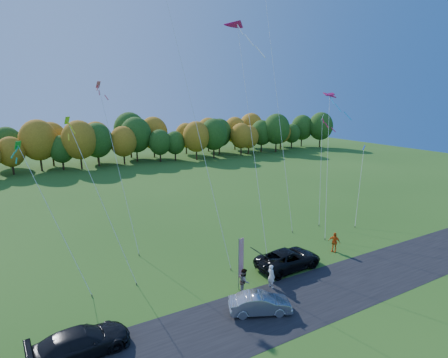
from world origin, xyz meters
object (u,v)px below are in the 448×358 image
silver_sedan (260,303)px  feather_flag (241,258)px  person_east (334,242)px  black_suv (288,259)px

silver_sedan → feather_flag: (0.47, 3.29, 1.84)m
silver_sedan → person_east: person_east is taller
silver_sedan → person_east: size_ratio=2.20×
silver_sedan → feather_flag: bearing=15.1°
black_suv → person_east: person_east is taller
person_east → feather_flag: bearing=-110.8°
person_east → feather_flag: (-11.15, -1.26, 1.58)m
black_suv → person_east: bearing=-87.2°
black_suv → silver_sedan: size_ratio=1.41×
black_suv → feather_flag: (-5.31, -0.82, 1.71)m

